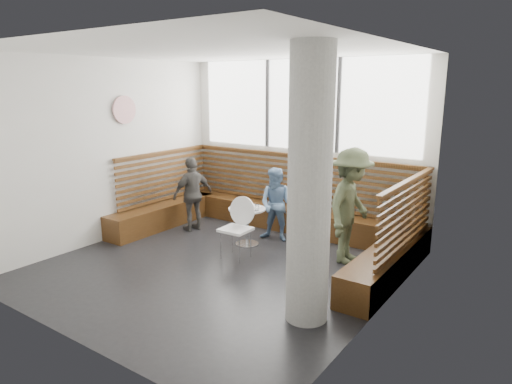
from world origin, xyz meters
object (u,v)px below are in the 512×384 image
Objects in this scene: cafe_table at (247,219)px; child_back at (277,205)px; child_left at (193,194)px; concrete_column at (309,188)px; cafe_chair at (238,223)px; adult_man at (351,206)px.

cafe_table is 0.61m from child_back.
concrete_column is at bearing 78.37° from child_left.
concrete_column is 3.26× the size of cafe_chair.
adult_man is 1.28× the size of child_left.
cafe_table is 1.85m from adult_man.
cafe_chair is at bearing 115.57° from adult_man.
cafe_chair is at bearing 83.59° from child_left.
child_back is at bearing 60.15° from cafe_table.
cafe_table is 0.67× the size of cafe_chair.
cafe_table is at bearing 141.20° from concrete_column.
cafe_table is at bearing 110.28° from cafe_chair.
child_back reaches higher than cafe_chair.
child_back reaches higher than cafe_table.
cafe_table is at bearing -130.58° from child_back.
concrete_column reaches higher than child_left.
child_back is (-1.81, 2.20, -0.94)m from concrete_column.
adult_man is at bearing 109.04° from child_left.
concrete_column is 2.11m from adult_man.
child_back is at bearing 129.55° from concrete_column.
child_back is 1.69m from child_left.
child_back is (0.29, 0.50, 0.19)m from cafe_table.
cafe_table is at bearing 96.66° from adult_man.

